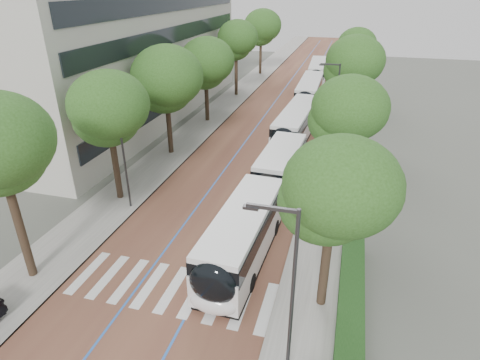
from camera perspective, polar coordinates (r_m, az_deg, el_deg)
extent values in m
plane|color=#51544C|center=(21.20, -11.26, -16.64)|extent=(160.00, 160.00, 0.00)
cube|color=brown|center=(55.98, 7.02, 11.37)|extent=(11.00, 140.00, 0.02)
cube|color=gray|center=(57.50, -0.54, 12.01)|extent=(4.00, 140.00, 0.12)
cube|color=gray|center=(55.41, 14.82, 10.60)|extent=(4.00, 140.00, 0.12)
cube|color=gray|center=(57.02, 1.34, 11.89)|extent=(0.20, 140.00, 0.14)
cube|color=gray|center=(55.46, 12.83, 10.83)|extent=(0.20, 140.00, 0.14)
cube|color=silver|center=(23.99, -20.79, -12.16)|extent=(0.55, 3.60, 0.01)
cube|color=silver|center=(23.35, -18.22, -12.87)|extent=(0.55, 3.60, 0.01)
cube|color=silver|center=(22.77, -15.50, -13.59)|extent=(0.55, 3.60, 0.01)
cube|color=silver|center=(22.24, -12.63, -14.31)|extent=(0.55, 3.60, 0.01)
cube|color=silver|center=(21.77, -9.60, -15.03)|extent=(0.55, 3.60, 0.01)
cube|color=silver|center=(21.36, -6.43, -15.73)|extent=(0.55, 3.60, 0.01)
cube|color=silver|center=(21.02, -3.12, -16.42)|extent=(0.55, 3.60, 0.01)
cube|color=silver|center=(20.74, 0.31, -17.07)|extent=(0.55, 3.60, 0.01)
cube|color=silver|center=(20.55, 3.85, -17.67)|extent=(0.55, 3.60, 0.01)
cube|color=blue|center=(56.22, 5.38, 11.53)|extent=(0.12, 126.00, 0.01)
cube|color=blue|center=(55.77, 8.67, 11.23)|extent=(0.12, 126.00, 0.01)
cube|color=#B4B3A7|center=(50.29, -18.51, 16.73)|extent=(18.00, 40.00, 14.00)
cube|color=black|center=(46.79, -8.26, 12.12)|extent=(0.12, 38.00, 1.60)
cube|color=black|center=(46.13, -8.52, 15.97)|extent=(0.12, 38.00, 1.60)
cube|color=black|center=(45.68, -8.80, 19.92)|extent=(0.12, 38.00, 1.60)
cube|color=black|center=(45.45, -9.08, 23.67)|extent=(0.12, 38.00, 1.60)
cube|color=#173A14|center=(19.35, 15.34, -20.19)|extent=(1.20, 14.00, 0.80)
cylinder|color=#303033|center=(14.69, 7.34, -17.70)|extent=(0.14, 0.14, 8.00)
cube|color=#303033|center=(12.41, 4.71, -4.04)|extent=(1.70, 0.12, 0.12)
cube|color=#303033|center=(12.58, 1.56, -3.94)|extent=(0.50, 0.20, 0.10)
cylinder|color=#303033|center=(36.99, 13.41, 9.68)|extent=(0.14, 0.14, 8.00)
cube|color=#303033|center=(36.15, 12.76, 15.75)|extent=(1.70, 0.12, 0.12)
cube|color=#303033|center=(36.21, 11.60, 15.74)|extent=(0.50, 0.20, 0.10)
cylinder|color=#303033|center=(27.62, -16.24, 3.66)|extent=(0.14, 0.14, 8.00)
cylinder|color=black|center=(23.58, -28.57, -6.93)|extent=(0.44, 0.44, 5.22)
cylinder|color=black|center=(29.80, -17.17, 1.41)|extent=(0.44, 0.44, 4.62)
ellipsoid|color=#264D18|center=(28.38, -18.29, 9.13)|extent=(5.31, 5.31, 4.51)
cylinder|color=black|center=(37.08, -10.01, 7.12)|extent=(0.44, 0.44, 4.65)
ellipsoid|color=#264D18|center=(35.94, -10.54, 13.49)|extent=(6.15, 6.15, 5.23)
cylinder|color=black|center=(45.92, -4.74, 10.99)|extent=(0.44, 0.44, 4.39)
ellipsoid|color=#264D18|center=(45.04, -4.93, 15.90)|extent=(5.82, 5.82, 4.94)
cylinder|color=black|center=(56.94, -0.55, 14.43)|extent=(0.44, 0.44, 5.07)
ellipsoid|color=#264D18|center=(56.17, -0.57, 19.03)|extent=(5.35, 5.35, 4.55)
cylinder|color=black|center=(71.22, 2.92, 16.86)|extent=(0.44, 0.44, 5.20)
ellipsoid|color=#264D18|center=(70.60, 3.02, 20.65)|extent=(6.14, 6.14, 5.22)
cylinder|color=black|center=(19.72, 11.95, -12.26)|extent=(0.44, 0.44, 4.33)
ellipsoid|color=#264D18|center=(17.57, 13.13, -2.14)|extent=(5.01, 5.01, 4.26)
cylinder|color=black|center=(30.11, 13.82, 1.78)|extent=(0.44, 0.44, 4.31)
ellipsoid|color=#264D18|center=(28.75, 14.66, 8.90)|extent=(5.24, 5.24, 4.45)
cylinder|color=black|center=(43.21, 14.86, 9.57)|extent=(0.44, 0.44, 4.89)
ellipsoid|color=#264D18|center=(42.21, 15.57, 15.34)|extent=(5.67, 5.67, 4.82)
cylinder|color=black|center=(58.80, 15.42, 13.61)|extent=(0.44, 0.44, 4.49)
ellipsoid|color=#264D18|center=(58.10, 15.91, 17.53)|extent=(5.08, 5.08, 4.31)
cylinder|color=black|center=(26.61, 3.74, -1.76)|extent=(2.34, 0.99, 2.30)
cube|color=silver|center=(22.65, 0.41, -8.74)|extent=(2.89, 9.46, 1.82)
cube|color=black|center=(22.02, 0.42, -6.31)|extent=(2.92, 9.27, 0.97)
cube|color=silver|center=(21.68, 0.42, -4.88)|extent=(2.83, 9.27, 0.31)
cube|color=black|center=(23.30, 0.40, -10.93)|extent=(2.82, 9.08, 0.35)
cube|color=silver|center=(30.61, 5.73, 1.03)|extent=(2.82, 7.84, 1.82)
cube|color=black|center=(30.14, 5.83, 2.99)|extent=(2.85, 7.68, 0.97)
cube|color=silver|center=(29.90, 5.88, 4.11)|extent=(2.76, 7.68, 0.31)
cube|color=black|center=(31.09, 5.64, -0.78)|extent=(2.76, 7.53, 0.35)
ellipsoid|color=black|center=(18.83, -3.86, -14.42)|extent=(2.39, 1.20, 2.28)
ellipsoid|color=silver|center=(19.56, -3.81, -17.04)|extent=(2.39, 1.10, 1.14)
cylinder|color=black|center=(21.72, -4.38, -13.13)|extent=(0.34, 1.01, 1.00)
cylinder|color=black|center=(21.14, 1.50, -14.35)|extent=(0.34, 1.01, 1.00)
cylinder|color=black|center=(32.63, 4.38, 1.27)|extent=(0.34, 1.01, 1.00)
cylinder|color=black|center=(32.24, 8.28, 0.74)|extent=(0.34, 1.01, 1.00)
cylinder|color=black|center=(25.80, 0.06, -5.94)|extent=(0.34, 1.01, 1.00)
cylinder|color=black|center=(25.32, 4.97, -6.75)|extent=(0.34, 1.01, 1.00)
cube|color=silver|center=(40.65, 7.99, 7.40)|extent=(3.16, 12.12, 1.82)
cube|color=black|center=(40.30, 8.09, 8.93)|extent=(3.18, 11.88, 0.97)
cube|color=silver|center=(40.12, 8.15, 9.81)|extent=(3.09, 11.88, 0.31)
cube|color=black|center=(41.02, 7.90, 5.96)|extent=(3.08, 11.64, 0.35)
ellipsoid|color=black|center=(35.00, 6.16, 5.64)|extent=(2.41, 1.23, 2.28)
ellipsoid|color=silver|center=(35.37, 6.06, 3.89)|extent=(2.40, 1.13, 1.14)
cylinder|color=black|center=(37.82, 5.16, 4.85)|extent=(0.35, 1.01, 1.00)
cylinder|color=black|center=(37.40, 8.52, 4.42)|extent=(0.35, 1.01, 1.00)
cylinder|color=black|center=(44.64, 7.48, 8.13)|extent=(0.35, 1.01, 1.00)
cylinder|color=black|center=(44.29, 10.36, 7.77)|extent=(0.35, 1.01, 1.00)
cube|color=silver|center=(53.36, 9.83, 11.84)|extent=(2.66, 12.03, 1.82)
cube|color=black|center=(53.09, 9.92, 13.02)|extent=(2.70, 11.79, 0.97)
cube|color=silver|center=(52.95, 9.98, 13.70)|extent=(2.61, 11.79, 0.31)
cube|color=black|center=(53.63, 9.74, 10.71)|extent=(2.61, 11.55, 0.35)
ellipsoid|color=black|center=(47.53, 9.16, 11.03)|extent=(2.36, 1.13, 2.28)
ellipsoid|color=silver|center=(47.79, 9.06, 9.70)|extent=(2.36, 1.03, 1.14)
cylinder|color=black|center=(50.20, 8.03, 10.15)|extent=(0.31, 1.00, 1.00)
cylinder|color=black|center=(50.01, 10.63, 9.89)|extent=(0.31, 1.00, 1.00)
cylinder|color=black|center=(57.31, 9.02, 12.10)|extent=(0.31, 1.00, 1.00)
cylinder|color=black|center=(57.14, 11.31, 11.88)|extent=(0.31, 1.00, 1.00)
cube|color=silver|center=(66.07, 10.98, 14.51)|extent=(3.07, 12.11, 1.82)
cube|color=black|center=(65.85, 11.07, 15.48)|extent=(3.10, 11.87, 0.97)
cube|color=silver|center=(65.74, 11.12, 16.02)|extent=(3.01, 11.86, 0.31)
cube|color=black|center=(66.29, 10.90, 13.59)|extent=(3.00, 11.62, 0.35)
ellipsoid|color=black|center=(60.19, 10.76, 14.12)|extent=(2.40, 1.21, 2.28)
ellipsoid|color=silver|center=(60.38, 10.66, 13.06)|extent=(2.40, 1.11, 1.14)
cylinder|color=black|center=(62.75, 9.70, 13.28)|extent=(0.35, 1.01, 1.00)
cylinder|color=black|center=(62.68, 11.81, 13.09)|extent=(0.35, 1.01, 1.00)
cylinder|color=black|center=(69.98, 10.13, 14.58)|extent=(0.35, 1.01, 1.00)
cylinder|color=black|center=(69.91, 12.04, 14.41)|extent=(0.35, 1.01, 1.00)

